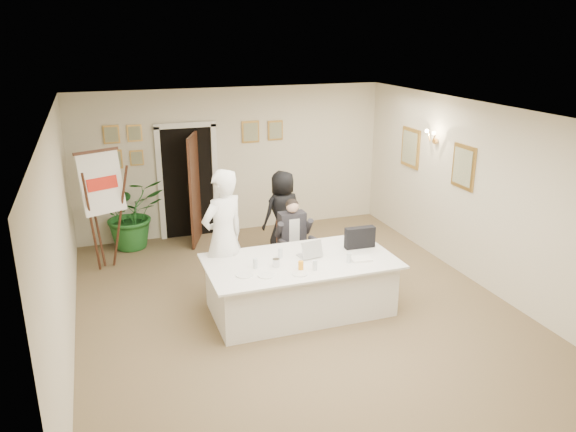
{
  "coord_description": "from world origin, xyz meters",
  "views": [
    {
      "loc": [
        -2.49,
        -6.86,
        3.82
      ],
      "look_at": [
        0.11,
        0.6,
        1.18
      ],
      "focal_mm": 35.0,
      "sensor_mm": 36.0,
      "label": 1
    }
  ],
  "objects_px": {
    "potted_palm": "(131,213)",
    "seated_man": "(293,239)",
    "oj_glass": "(301,266)",
    "steel_jug": "(276,263)",
    "standing_man": "(223,238)",
    "conference_table": "(300,285)",
    "paper_stack": "(361,259)",
    "standing_woman": "(283,213)",
    "flip_chart": "(102,217)",
    "laptop": "(309,247)",
    "laptop_bag": "(360,237)"
  },
  "relations": [
    {
      "from": "seated_man",
      "to": "conference_table",
      "type": "bearing_deg",
      "value": -102.5
    },
    {
      "from": "standing_woman",
      "to": "potted_palm",
      "type": "relative_size",
      "value": 1.16
    },
    {
      "from": "standing_woman",
      "to": "steel_jug",
      "type": "relative_size",
      "value": 13.72
    },
    {
      "from": "paper_stack",
      "to": "standing_woman",
      "type": "bearing_deg",
      "value": 97.93
    },
    {
      "from": "oj_glass",
      "to": "steel_jug",
      "type": "bearing_deg",
      "value": 139.8
    },
    {
      "from": "seated_man",
      "to": "paper_stack",
      "type": "height_order",
      "value": "seated_man"
    },
    {
      "from": "standing_woman",
      "to": "paper_stack",
      "type": "bearing_deg",
      "value": 85.66
    },
    {
      "from": "standing_man",
      "to": "paper_stack",
      "type": "xyz_separation_m",
      "value": [
        1.73,
        -0.9,
        -0.21
      ]
    },
    {
      "from": "conference_table",
      "to": "steel_jug",
      "type": "relative_size",
      "value": 23.91
    },
    {
      "from": "laptop",
      "to": "laptop_bag",
      "type": "xyz_separation_m",
      "value": [
        0.81,
        0.05,
        0.02
      ]
    },
    {
      "from": "seated_man",
      "to": "laptop",
      "type": "xyz_separation_m",
      "value": [
        -0.11,
        -1.0,
        0.25
      ]
    },
    {
      "from": "seated_man",
      "to": "laptop_bag",
      "type": "bearing_deg",
      "value": -51.37
    },
    {
      "from": "standing_man",
      "to": "oj_glass",
      "type": "xyz_separation_m",
      "value": [
        0.82,
        -0.96,
        -0.16
      ]
    },
    {
      "from": "potted_palm",
      "to": "laptop",
      "type": "xyz_separation_m",
      "value": [
        2.21,
        -3.22,
        0.26
      ]
    },
    {
      "from": "oj_glass",
      "to": "steel_jug",
      "type": "relative_size",
      "value": 1.18
    },
    {
      "from": "seated_man",
      "to": "oj_glass",
      "type": "xyz_separation_m",
      "value": [
        -0.4,
        -1.43,
        0.18
      ]
    },
    {
      "from": "flip_chart",
      "to": "standing_man",
      "type": "relative_size",
      "value": 0.99
    },
    {
      "from": "potted_palm",
      "to": "laptop",
      "type": "distance_m",
      "value": 3.91
    },
    {
      "from": "conference_table",
      "to": "paper_stack",
      "type": "distance_m",
      "value": 0.93
    },
    {
      "from": "flip_chart",
      "to": "laptop",
      "type": "bearing_deg",
      "value": -40.68
    },
    {
      "from": "standing_man",
      "to": "standing_woman",
      "type": "distance_m",
      "value": 2.07
    },
    {
      "from": "seated_man",
      "to": "potted_palm",
      "type": "bearing_deg",
      "value": 138.17
    },
    {
      "from": "steel_jug",
      "to": "paper_stack",
      "type": "bearing_deg",
      "value": -8.18
    },
    {
      "from": "flip_chart",
      "to": "standing_woman",
      "type": "relative_size",
      "value": 1.32
    },
    {
      "from": "conference_table",
      "to": "potted_palm",
      "type": "relative_size",
      "value": 2.02
    },
    {
      "from": "standing_man",
      "to": "conference_table",
      "type": "bearing_deg",
      "value": 119.12
    },
    {
      "from": "potted_palm",
      "to": "laptop",
      "type": "bearing_deg",
      "value": -55.57
    },
    {
      "from": "potted_palm",
      "to": "standing_woman",
      "type": "bearing_deg",
      "value": -25.64
    },
    {
      "from": "conference_table",
      "to": "steel_jug",
      "type": "distance_m",
      "value": 0.59
    },
    {
      "from": "standing_woman",
      "to": "oj_glass",
      "type": "height_order",
      "value": "standing_woman"
    },
    {
      "from": "potted_palm",
      "to": "steel_jug",
      "type": "relative_size",
      "value": 11.84
    },
    {
      "from": "standing_woman",
      "to": "seated_man",
      "type": "bearing_deg",
      "value": 67.87
    },
    {
      "from": "standing_man",
      "to": "laptop_bag",
      "type": "height_order",
      "value": "standing_man"
    },
    {
      "from": "laptop_bag",
      "to": "oj_glass",
      "type": "bearing_deg",
      "value": -153.75
    },
    {
      "from": "potted_palm",
      "to": "laptop",
      "type": "relative_size",
      "value": 3.84
    },
    {
      "from": "standing_man",
      "to": "paper_stack",
      "type": "bearing_deg",
      "value": 125.33
    },
    {
      "from": "conference_table",
      "to": "standing_man",
      "type": "height_order",
      "value": "standing_man"
    },
    {
      "from": "potted_palm",
      "to": "paper_stack",
      "type": "relative_size",
      "value": 4.59
    },
    {
      "from": "standing_woman",
      "to": "steel_jug",
      "type": "height_order",
      "value": "standing_woman"
    },
    {
      "from": "oj_glass",
      "to": "steel_jug",
      "type": "xyz_separation_m",
      "value": [
        -0.27,
        0.23,
        -0.01
      ]
    },
    {
      "from": "flip_chart",
      "to": "laptop",
      "type": "distance_m",
      "value": 3.57
    },
    {
      "from": "standing_woman",
      "to": "potted_palm",
      "type": "distance_m",
      "value": 2.77
    },
    {
      "from": "flip_chart",
      "to": "standing_woman",
      "type": "bearing_deg",
      "value": -5.85
    },
    {
      "from": "flip_chart",
      "to": "potted_palm",
      "type": "xyz_separation_m",
      "value": [
        0.5,
        0.89,
        -0.27
      ]
    },
    {
      "from": "standing_man",
      "to": "potted_palm",
      "type": "xyz_separation_m",
      "value": [
        -1.1,
        2.7,
        -0.35
      ]
    },
    {
      "from": "potted_palm",
      "to": "seated_man",
      "type": "bearing_deg",
      "value": -43.8
    },
    {
      "from": "oj_glass",
      "to": "conference_table",
      "type": "bearing_deg",
      "value": 70.4
    },
    {
      "from": "seated_man",
      "to": "laptop",
      "type": "distance_m",
      "value": 1.03
    },
    {
      "from": "conference_table",
      "to": "seated_man",
      "type": "relative_size",
      "value": 1.99
    },
    {
      "from": "standing_woman",
      "to": "laptop_bag",
      "type": "relative_size",
      "value": 3.39
    }
  ]
}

